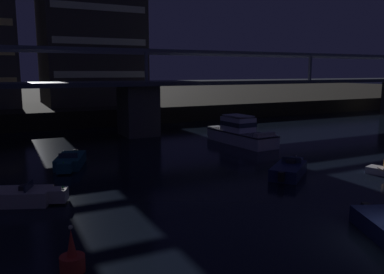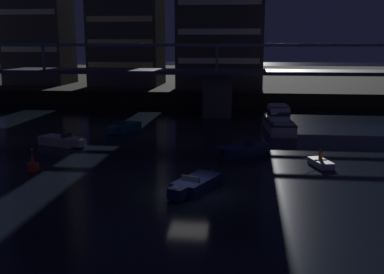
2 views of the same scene
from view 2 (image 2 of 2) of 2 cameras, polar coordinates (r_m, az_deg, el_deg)
ground_plane at (r=29.88m, az=-0.44°, el=-7.04°), size 400.00×400.00×0.00m
far_riverbank at (r=108.84m, az=4.64°, el=7.14°), size 240.00×80.00×2.20m
river_bridge at (r=60.76m, az=3.21°, el=6.86°), size 95.05×6.40×9.38m
tower_west_tall at (r=82.24m, az=-8.05°, el=12.91°), size 11.80×9.63×18.98m
tower_central at (r=80.01m, az=3.64°, el=14.46°), size 13.91×12.94×22.96m
cabin_cruiser_near_left at (r=51.84m, az=10.61°, el=1.98°), size 3.27×9.27×2.79m
speedboat_near_center at (r=30.39m, az=0.41°, el=-5.88°), size 3.24×5.01×1.16m
speedboat_mid_center at (r=51.04m, az=-8.42°, el=1.19°), size 3.02×5.11×1.16m
speedboat_mid_right at (r=45.38m, az=-15.78°, el=-0.44°), size 5.06×3.14×1.16m
speedboat_far_center at (r=40.11m, az=6.33°, el=-1.62°), size 4.66×4.05×1.16m
channel_buoy at (r=36.92m, az=-19.04°, el=-3.26°), size 0.90×0.90×1.76m
dinghy_with_paddler at (r=37.73m, az=15.59°, el=-3.05°), size 2.65×2.81×1.36m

